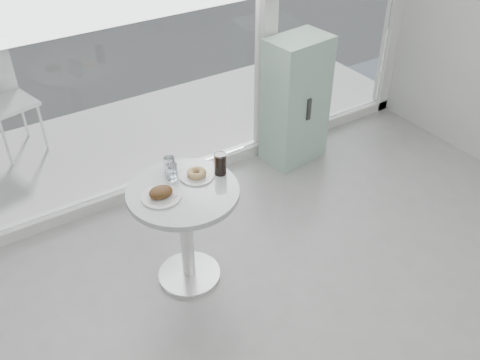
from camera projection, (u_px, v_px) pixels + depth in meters
main_table at (185, 216)px, 3.49m from camera, size 0.72×0.72×0.77m
patio_deck at (143, 136)px, 5.31m from camera, size 5.60×1.60×0.05m
mint_cabinet at (296, 101)px, 4.74m from camera, size 0.57×0.42×1.16m
patio_chair at (1, 94)px, 4.79m from camera, size 0.52×0.52×0.98m
plate_fritter at (161, 193)px, 3.29m from camera, size 0.25×0.25×0.07m
plate_donut at (197, 175)px, 3.46m from camera, size 0.22×0.22×0.05m
water_tumbler_a at (172, 173)px, 3.42m from camera, size 0.07×0.07×0.12m
water_tumbler_b at (170, 166)px, 3.49m from camera, size 0.07×0.07×0.12m
cola_glass at (220, 164)px, 3.47m from camera, size 0.08×0.08×0.15m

